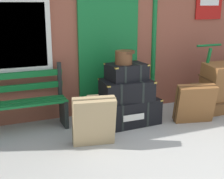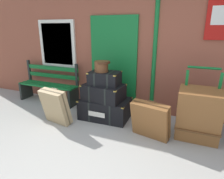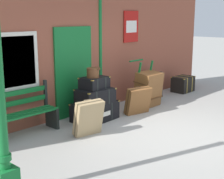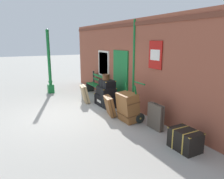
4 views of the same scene
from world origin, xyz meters
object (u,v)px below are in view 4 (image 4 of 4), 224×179
at_px(lamp_post, 50,69).
at_px(large_brown_trunk, 128,107).
at_px(suitcase_charcoal, 110,106).
at_px(porters_trolley, 132,112).
at_px(corner_trunk, 185,140).
at_px(suitcase_olive, 85,94).
at_px(steamer_trunk_base, 107,100).
at_px(steamer_trunk_top, 107,83).
at_px(suitcase_caramel, 156,117).
at_px(round_hatbox, 106,77).
at_px(platform_bench, 97,85).
at_px(steamer_trunk_middle, 106,91).

bearing_deg(lamp_post, large_brown_trunk, 14.97).
bearing_deg(suitcase_charcoal, porters_trolley, 29.70).
bearing_deg(corner_trunk, suitcase_olive, -171.92).
relative_size(steamer_trunk_base, porters_trolley, 0.86).
relative_size(steamer_trunk_top, suitcase_caramel, 0.82).
xyz_separation_m(steamer_trunk_top, round_hatbox, (-0.06, -0.02, 0.25)).
height_order(platform_bench, suitcase_olive, platform_bench).
height_order(lamp_post, round_hatbox, lamp_post).
height_order(porters_trolley, large_brown_trunk, porters_trolley).
bearing_deg(platform_bench, corner_trunk, -3.05).
height_order(steamer_trunk_base, steamer_trunk_middle, steamer_trunk_middle).
bearing_deg(large_brown_trunk, suitcase_caramel, 23.23).
height_order(steamer_trunk_middle, suitcase_caramel, suitcase_caramel).
bearing_deg(suitcase_caramel, large_brown_trunk, -156.77).
xyz_separation_m(lamp_post, large_brown_trunk, (4.92, 1.32, -0.67)).
bearing_deg(round_hatbox, suitcase_olive, -140.29).
distance_m(platform_bench, porters_trolley, 3.57).
distance_m(steamer_trunk_top, corner_trunk, 4.00).
height_order(porters_trolley, suitcase_olive, porters_trolley).
xyz_separation_m(lamp_post, platform_bench, (1.38, 1.84, -0.69)).
distance_m(steamer_trunk_base, suitcase_charcoal, 1.14).
distance_m(steamer_trunk_top, suitcase_olive, 1.13).
distance_m(porters_trolley, large_brown_trunk, 0.26).
bearing_deg(round_hatbox, porters_trolley, 0.48).
height_order(lamp_post, corner_trunk, lamp_post).
height_order(steamer_trunk_base, corner_trunk, corner_trunk).
bearing_deg(corner_trunk, porters_trolley, -178.63).
distance_m(lamp_post, platform_bench, 2.40).
height_order(platform_bench, suitcase_caramel, platform_bench).
bearing_deg(platform_bench, suitcase_caramel, -1.94).
relative_size(steamer_trunk_top, round_hatbox, 2.02).
xyz_separation_m(lamp_post, round_hatbox, (3.06, 1.47, -0.01)).
height_order(platform_bench, steamer_trunk_middle, platform_bench).
xyz_separation_m(large_brown_trunk, suitcase_charcoal, (-0.75, -0.25, -0.13)).
height_order(steamer_trunk_base, suitcase_olive, suitcase_olive).
xyz_separation_m(steamer_trunk_middle, suitcase_caramel, (2.70, 0.24, -0.21)).
relative_size(lamp_post, round_hatbox, 9.51).
xyz_separation_m(steamer_trunk_middle, steamer_trunk_top, (0.01, 0.03, 0.29)).
height_order(steamer_trunk_top, suitcase_caramel, steamer_trunk_top).
xyz_separation_m(steamer_trunk_middle, porters_trolley, (1.82, 0.03, -0.31)).
xyz_separation_m(round_hatbox, large_brown_trunk, (1.86, -0.16, -0.66)).
relative_size(round_hatbox, porters_trolley, 0.26).
distance_m(lamp_post, suitcase_caramel, 6.09).
xyz_separation_m(lamp_post, suitcase_olive, (2.33, 0.87, -0.77)).
bearing_deg(round_hatbox, steamer_trunk_middle, -19.23).
relative_size(large_brown_trunk, suitcase_olive, 1.26).
distance_m(platform_bench, steamer_trunk_top, 1.83).
bearing_deg(corner_trunk, suitcase_charcoal, -170.63).
xyz_separation_m(platform_bench, round_hatbox, (1.69, -0.37, 0.68)).
bearing_deg(platform_bench, large_brown_trunk, -8.48).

